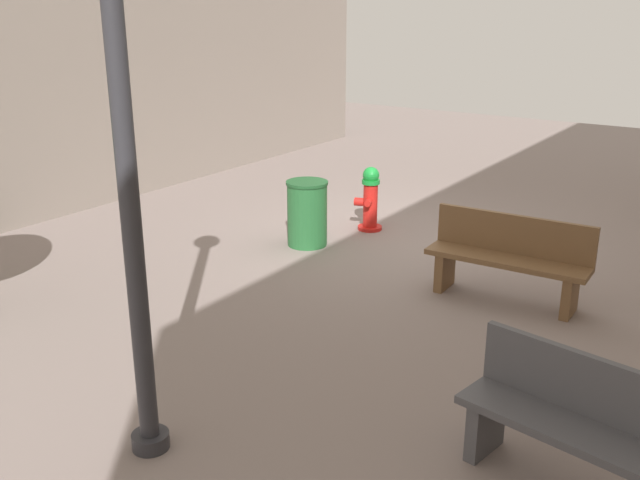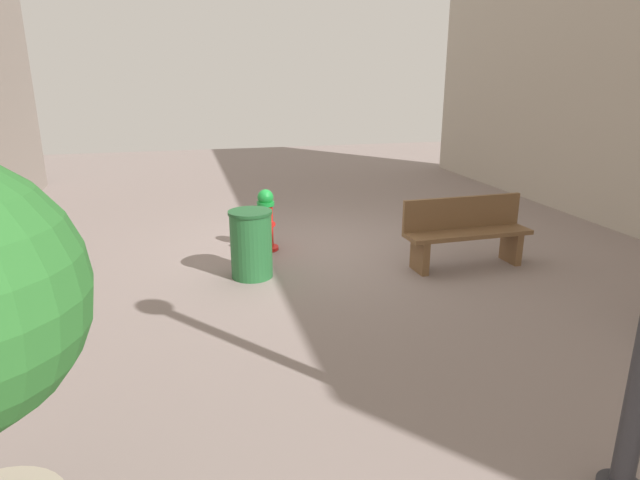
{
  "view_description": "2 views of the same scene",
  "coord_description": "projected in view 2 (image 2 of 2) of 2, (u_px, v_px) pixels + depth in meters",
  "views": [
    {
      "loc": [
        -4.12,
        8.47,
        3.17
      ],
      "look_at": [
        0.57,
        1.52,
        0.34
      ],
      "focal_mm": 39.84,
      "sensor_mm": 36.0,
      "label": 1
    },
    {
      "loc": [
        1.98,
        7.65,
        2.59
      ],
      "look_at": [
        0.36,
        1.36,
        0.57
      ],
      "focal_mm": 30.47,
      "sensor_mm": 36.0,
      "label": 2
    }
  ],
  "objects": [
    {
      "name": "bench_near",
      "position": [
        466.0,
        231.0,
        7.45
      ],
      "size": [
        1.78,
        0.49,
        0.95
      ],
      "color": "brown",
      "rests_on": "ground_plane"
    },
    {
      "name": "ground_plane",
      "position": [
        321.0,
        248.0,
        8.31
      ],
      "size": [
        23.4,
        23.4,
        0.0
      ],
      "primitive_type": "plane",
      "color": "gray"
    },
    {
      "name": "trash_bin",
      "position": [
        251.0,
        244.0,
        7.04
      ],
      "size": [
        0.57,
        0.57,
        0.89
      ],
      "color": "#266633",
      "rests_on": "ground_plane"
    },
    {
      "name": "fire_hydrant",
      "position": [
        266.0,
        220.0,
        8.11
      ],
      "size": [
        0.42,
        0.44,
        0.93
      ],
      "color": "red",
      "rests_on": "ground_plane"
    }
  ]
}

